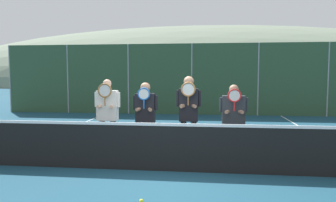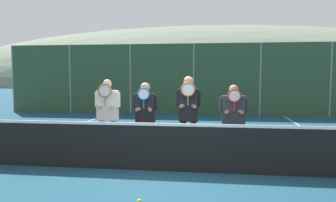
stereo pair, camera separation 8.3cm
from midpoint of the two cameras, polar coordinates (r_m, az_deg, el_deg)
name	(u,v)px [view 2 (the right image)]	position (r m, az deg, el deg)	size (l,w,h in m)	color
ground_plane	(168,171)	(6.63, 0.31, -12.13)	(120.00, 120.00, 0.00)	navy
hill_distant	(207,83)	(68.49, 6.93, 3.06)	(113.35, 62.97, 22.04)	slate
clubhouse_building	(177,74)	(24.59, 1.76, 4.72)	(19.30, 5.50, 3.82)	tan
fence_back	(194,79)	(15.53, 4.64, 3.80)	(18.47, 0.06, 3.36)	gray
tennis_net	(168,147)	(6.50, 0.31, -7.94)	(11.08, 0.09, 1.06)	gray
court_line_left_sideline	(47,137)	(10.69, -20.10, -5.91)	(0.05, 16.00, 0.01)	white
court_line_right_sideline	(332,145)	(10.05, 26.91, -6.80)	(0.05, 16.00, 0.01)	white
player_leftmost	(108,112)	(7.61, -10.18, -1.82)	(0.60, 0.34, 1.80)	black
player_center_left	(145,114)	(7.32, -3.65, -2.28)	(0.56, 0.34, 1.73)	white
player_center_right	(188,111)	(7.12, 3.91, -1.83)	(0.54, 0.34, 1.87)	black
player_rightmost	(233,117)	(7.20, 11.65, -2.68)	(0.62, 0.34, 1.70)	#56565B
car_far_left	(127,92)	(19.48, -6.99, 1.56)	(4.59, 1.95, 1.67)	#285638
car_left_of_center	(218,91)	(18.91, 8.81, 1.65)	(4.66, 2.03, 1.83)	black
car_center	(316,93)	(19.86, 24.49, 1.27)	(4.73, 2.07, 1.70)	slate
tennis_ball_on_court	(139,201)	(5.11, -4.52, -16.99)	(0.07, 0.07, 0.07)	#CCDB33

